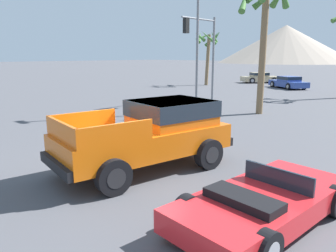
% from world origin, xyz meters
% --- Properties ---
extents(ground_plane, '(320.00, 320.00, 0.00)m').
position_xyz_m(ground_plane, '(0.00, 0.00, 0.00)').
color(ground_plane, '#4C4C51').
extents(orange_pickup_truck, '(3.09, 5.40, 1.90)m').
position_xyz_m(orange_pickup_truck, '(0.29, 0.56, 1.08)').
color(orange_pickup_truck, orange).
rests_on(orange_pickup_truck, ground_plane).
extents(red_convertible_car, '(2.21, 4.24, 0.98)m').
position_xyz_m(red_convertible_car, '(4.12, -0.28, 0.40)').
color(red_convertible_car, red).
rests_on(red_convertible_car, ground_plane).
extents(parked_car_tan, '(4.11, 4.41, 1.20)m').
position_xyz_m(parked_car_tan, '(-11.39, 29.95, 0.61)').
color(parked_car_tan, tan).
rests_on(parked_car_tan, ground_plane).
extents(parked_car_blue, '(4.53, 3.79, 1.17)m').
position_xyz_m(parked_car_blue, '(-6.25, 25.81, 0.60)').
color(parked_car_blue, '#334C9E').
rests_on(parked_car_blue, ground_plane).
extents(traffic_light_crosswalk, '(0.38, 3.54, 5.72)m').
position_xyz_m(traffic_light_crosswalk, '(-6.75, 12.26, 3.98)').
color(traffic_light_crosswalk, slate).
rests_on(traffic_light_crosswalk, ground_plane).
extents(street_lamp_post, '(0.90, 0.24, 9.18)m').
position_xyz_m(street_lamp_post, '(-4.55, 8.87, 5.40)').
color(street_lamp_post, slate).
rests_on(street_lamp_post, ground_plane).
extents(palm_tree_tall, '(2.86, 3.02, 5.76)m').
position_xyz_m(palm_tree_tall, '(-14.23, 23.37, 4.34)').
color(palm_tree_tall, brown).
rests_on(palm_tree_tall, ground_plane).
extents(palm_tree_leaning, '(2.75, 2.57, 6.97)m').
position_xyz_m(palm_tree_leaning, '(-1.72, 10.80, 5.19)').
color(palm_tree_leaning, brown).
rests_on(palm_tree_leaning, ground_plane).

